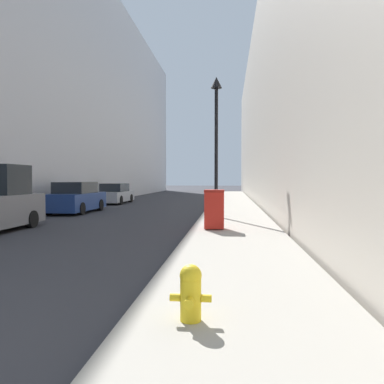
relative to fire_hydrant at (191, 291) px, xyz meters
The scene contains 8 objects.
sidewalk_right 15.79m from the fire_hydrant, 87.59° to the left, with size 2.98×60.00×0.16m.
building_left_glass 29.61m from the fire_hydrant, 123.04° to the left, with size 12.00×60.00×18.05m.
building_right_stone 25.96m from the fire_hydrant, 70.85° to the left, with size 12.00×60.00×13.79m.
fire_hydrant is the anchor object (origin of this frame).
trash_bin 7.99m from the fire_hydrant, 90.34° to the left, with size 0.65×0.62×1.29m.
lamppost 12.59m from the fire_hydrant, 90.63° to the left, with size 0.48×0.48×6.07m.
parked_sedan_near 16.91m from the fire_hydrant, 117.32° to the left, with size 1.93×4.53×1.64m.
parked_sedan_far 23.95m from the fire_hydrant, 109.43° to the left, with size 1.84×4.58×1.47m.
Camera 1 is at (5.31, -2.03, 1.80)m, focal length 35.00 mm.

